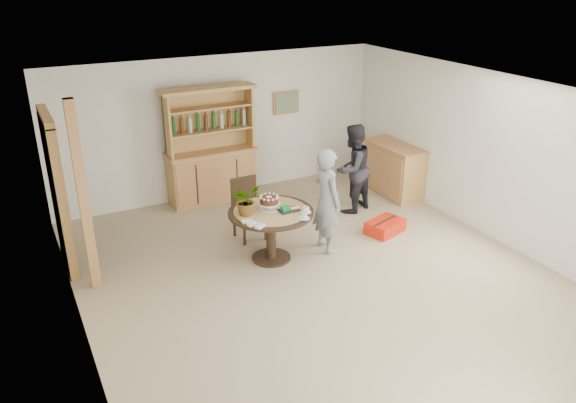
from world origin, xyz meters
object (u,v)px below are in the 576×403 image
at_px(hutch, 211,163).
at_px(sideboard, 394,169).
at_px(red_suitcase, 385,227).
at_px(dining_chair, 247,204).
at_px(adult_person, 352,169).
at_px(teen_boy, 327,201).
at_px(dining_table, 271,221).

bearing_deg(hutch, sideboard, -22.21).
xyz_separation_m(hutch, red_suitcase, (1.94, -2.51, -0.59)).
relative_size(hutch, dining_chair, 2.16).
height_order(sideboard, adult_person, adult_person).
bearing_deg(teen_boy, red_suitcase, -87.79).
height_order(sideboard, dining_table, sideboard).
relative_size(teen_boy, adult_person, 1.03).
relative_size(sideboard, teen_boy, 0.81).
bearing_deg(sideboard, dining_chair, -173.05).
height_order(hutch, sideboard, hutch).
bearing_deg(dining_table, adult_person, 24.96).
bearing_deg(teen_boy, sideboard, -59.24).
xyz_separation_m(dining_table, dining_chair, (-0.00, 0.83, -0.07)).
relative_size(dining_table, dining_chair, 1.27).
height_order(hutch, red_suitcase, hutch).
xyz_separation_m(dining_chair, teen_boy, (0.85, -0.93, 0.24)).
distance_m(hutch, sideboard, 3.29).
bearing_deg(sideboard, teen_boy, -149.55).
distance_m(dining_chair, teen_boy, 1.28).
relative_size(dining_table, adult_person, 0.79).
relative_size(sideboard, dining_chair, 1.33).
bearing_deg(dining_chair, teen_boy, -49.65).
relative_size(adult_person, red_suitcase, 2.19).
xyz_separation_m(adult_person, red_suitcase, (0.00, -0.98, -0.66)).
height_order(teen_boy, red_suitcase, teen_boy).
bearing_deg(dining_table, red_suitcase, -1.84).
xyz_separation_m(sideboard, dining_chair, (-3.07, -0.37, 0.06)).
xyz_separation_m(dining_table, teen_boy, (0.85, -0.10, 0.18)).
height_order(dining_table, dining_chair, dining_chair).
distance_m(dining_table, red_suitcase, 2.03).
distance_m(sideboard, dining_chair, 3.09).
xyz_separation_m(dining_table, red_suitcase, (1.96, -0.06, -0.50)).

